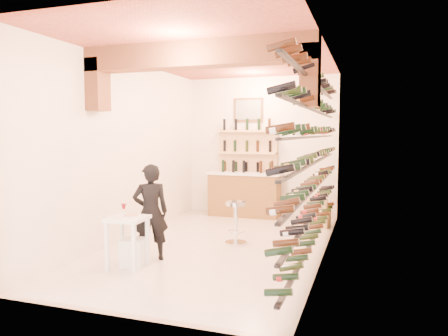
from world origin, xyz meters
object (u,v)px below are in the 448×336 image
white_stool (134,253)px  person (151,212)px  tasting_table (128,226)px  crate_lower (316,219)px  chrome_barstool (236,219)px  back_counter (244,193)px  wine_rack (311,156)px

white_stool → person: size_ratio=0.27×
tasting_table → crate_lower: bearing=55.9°
tasting_table → chrome_barstool: tasting_table is taller
back_counter → chrome_barstool: 2.48m
wine_rack → crate_lower: 2.47m
back_counter → person: person is taller
tasting_table → person: bearing=75.0°
back_counter → white_stool: 4.15m
person → chrome_barstool: (0.93, 1.32, -0.30)m
wine_rack → tasting_table: (-2.32, -1.58, -0.94)m
chrome_barstool → crate_lower: 2.16m
wine_rack → back_counter: 3.38m
wine_rack → crate_lower: size_ratio=10.76×
white_stool → back_counter: bearing=83.4°
tasting_table → person: 0.51m
wine_rack → tasting_table: size_ratio=6.36×
tasting_table → chrome_barstool: (1.03, 1.80, -0.18)m
chrome_barstool → crate_lower: chrome_barstool is taller
tasting_table → person: (0.10, 0.48, 0.12)m
wine_rack → white_stool: 3.04m
tasting_table → wine_rack: bearing=31.3°
wine_rack → crate_lower: bearing=93.7°
back_counter → chrome_barstool: back_counter is taller
tasting_table → white_stool: tasting_table is taller
tasting_table → white_stool: size_ratio=2.24×
back_counter → crate_lower: 1.85m
white_stool → chrome_barstool: (1.01, 1.69, 0.23)m
tasting_table → white_stool: bearing=77.2°
tasting_table → white_stool: (0.02, 0.12, -0.41)m
person → chrome_barstool: 1.65m
chrome_barstool → crate_lower: (1.16, 1.81, -0.27)m
chrome_barstool → tasting_table: bearing=-119.8°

